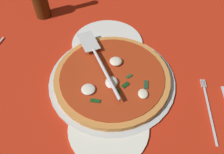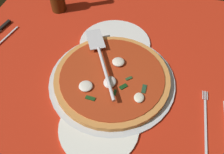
% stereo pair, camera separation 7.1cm
% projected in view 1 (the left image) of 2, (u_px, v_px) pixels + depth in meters
% --- Properties ---
extents(ground_plane, '(1.07, 1.07, 0.01)m').
position_uv_depth(ground_plane, '(107.00, 80.00, 0.74)').
color(ground_plane, red).
extents(checker_pattern, '(1.07, 1.07, 0.00)m').
position_uv_depth(checker_pattern, '(107.00, 79.00, 0.73)').
color(checker_pattern, silver).
rests_on(checker_pattern, ground_plane).
extents(pizza_pan, '(0.39, 0.39, 0.01)m').
position_uv_depth(pizza_pan, '(112.00, 80.00, 0.72)').
color(pizza_pan, silver).
rests_on(pizza_pan, ground_plane).
extents(dinner_plate_left, '(0.22, 0.22, 0.01)m').
position_uv_depth(dinner_plate_left, '(109.00, 128.00, 0.62)').
color(dinner_plate_left, white).
rests_on(dinner_plate_left, ground_plane).
extents(dinner_plate_right, '(0.25, 0.25, 0.01)m').
position_uv_depth(dinner_plate_right, '(107.00, 43.00, 0.83)').
color(dinner_plate_right, white).
rests_on(dinner_plate_right, ground_plane).
extents(pizza, '(0.36, 0.36, 0.03)m').
position_uv_depth(pizza, '(112.00, 77.00, 0.71)').
color(pizza, '#D78941').
rests_on(pizza, pizza_pan).
extents(pizza_server, '(0.29, 0.17, 0.01)m').
position_uv_depth(pizza_server, '(98.00, 59.00, 0.72)').
color(pizza_server, silver).
rests_on(pizza_server, pizza).
extents(place_setting_near, '(0.22, 0.13, 0.01)m').
position_uv_depth(place_setting_near, '(221.00, 116.00, 0.65)').
color(place_setting_near, white).
rests_on(place_setting_near, ground_plane).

